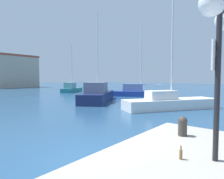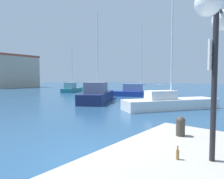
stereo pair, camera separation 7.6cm
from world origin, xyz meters
The scene contains 9 objects.
water centered at (15.00, 20.00, 0.00)m, with size 160.00×160.00×0.00m, color navy.
lamppost centered at (0.15, -3.34, 3.51)m, with size 1.61×0.42×4.21m.
bottle centered at (-0.22, -2.81, 0.97)m, with size 0.06×0.06×0.27m.
mooring_bollard centered at (1.36, -2.28, 1.15)m, with size 0.25×0.25×0.54m.
sailboat_blue_inner_mooring centered at (18.86, 9.91, 0.59)m, with size 5.86×8.39×10.19m.
sailboat_white_far_left centered at (10.84, 2.08, 0.54)m, with size 7.77×5.93×9.00m.
sailboat_navy_mid_harbor centered at (10.73, 10.05, 0.75)m, with size 7.97×6.22×9.41m.
sailboat_teal_center_channel centered at (17.90, 23.49, 0.66)m, with size 5.77×4.14×8.42m.
waterfront_apartments centered at (18.83, 49.14, 4.38)m, with size 11.88×5.80×8.74m.
Camera 1 is at (-3.90, -4.11, 2.44)m, focal length 30.71 mm.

